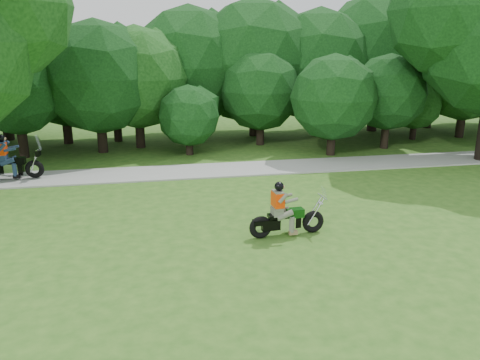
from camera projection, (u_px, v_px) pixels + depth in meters
name	position (u px, v px, depth m)	size (l,w,h in m)	color
ground	(315.00, 249.00, 11.71)	(100.00, 100.00, 0.00)	#2E5F1B
walkway	(249.00, 169.00, 19.25)	(60.00, 2.20, 0.06)	#9A9A95
tree_line	(229.00, 70.00, 24.68)	(38.96, 12.76, 7.87)	black
chopper_motorcycle	(284.00, 216.00, 12.38)	(2.13, 0.60, 1.52)	black
touring_motorcycle	(8.00, 163.00, 17.46)	(2.24, 0.64, 1.71)	black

